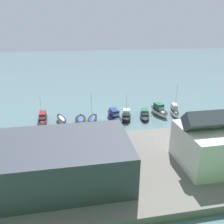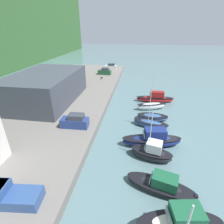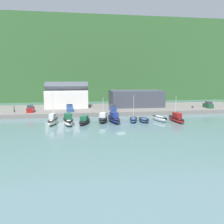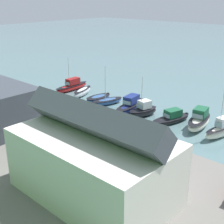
{
  "view_description": "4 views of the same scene",
  "coord_description": "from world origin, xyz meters",
  "px_view_note": "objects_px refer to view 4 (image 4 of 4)",
  "views": [
    {
      "loc": [
        7.45,
        49.29,
        21.0
      ],
      "look_at": [
        -0.78,
        2.94,
        2.45
      ],
      "focal_mm": 35.0,
      "sensor_mm": 36.0,
      "label": 1
    },
    {
      "loc": [
        -22.51,
        4.83,
        15.25
      ],
      "look_at": [
        4.0,
        8.85,
        2.18
      ],
      "focal_mm": 28.0,
      "sensor_mm": 36.0,
      "label": 2
    },
    {
      "loc": [
        -10.06,
        -53.42,
        11.97
      ],
      "look_at": [
        -1.74,
        4.0,
        2.45
      ],
      "focal_mm": 35.0,
      "sensor_mm": 36.0,
      "label": 3
    },
    {
      "loc": [
        -32.19,
        40.61,
        18.43
      ],
      "look_at": [
        -3.57,
        9.11,
        2.32
      ],
      "focal_mm": 50.0,
      "sensor_mm": 36.0,
      "label": 4
    }
  ],
  "objects_px": {
    "pickup_truck_0": "(140,150)",
    "moored_boat_7": "(82,92)",
    "moored_boat_3": "(143,110)",
    "moored_boat_4": "(130,106)",
    "moored_boat_1": "(199,121)",
    "moored_boat_0": "(222,129)",
    "moored_boat_2": "(171,118)",
    "moored_boat_5": "(107,101)",
    "parked_car_3": "(71,116)",
    "moored_boat_8": "(72,86)",
    "moored_boat_6": "(98,98)"
  },
  "relations": [
    {
      "from": "moored_boat_1",
      "to": "moored_boat_2",
      "type": "xyz_separation_m",
      "value": [
        4.07,
        1.02,
        -0.38
      ]
    },
    {
      "from": "moored_boat_2",
      "to": "moored_boat_8",
      "type": "xyz_separation_m",
      "value": [
        24.32,
        -1.06,
        0.17
      ]
    },
    {
      "from": "pickup_truck_0",
      "to": "moored_boat_7",
      "type": "bearing_deg",
      "value": -34.93
    },
    {
      "from": "pickup_truck_0",
      "to": "moored_boat_3",
      "type": "bearing_deg",
      "value": -60.4
    },
    {
      "from": "parked_car_3",
      "to": "moored_boat_7",
      "type": "bearing_deg",
      "value": -50.3
    },
    {
      "from": "moored_boat_1",
      "to": "moored_boat_8",
      "type": "xyz_separation_m",
      "value": [
        28.39,
        -0.04,
        -0.21
      ]
    },
    {
      "from": "moored_boat_8",
      "to": "parked_car_3",
      "type": "bearing_deg",
      "value": 136.71
    },
    {
      "from": "moored_boat_1",
      "to": "moored_boat_3",
      "type": "xyz_separation_m",
      "value": [
        8.9,
        1.74,
        -0.14
      ]
    },
    {
      "from": "moored_boat_3",
      "to": "moored_boat_7",
      "type": "bearing_deg",
      "value": 11.55
    },
    {
      "from": "moored_boat_0",
      "to": "moored_boat_1",
      "type": "relative_size",
      "value": 1.12
    },
    {
      "from": "moored_boat_4",
      "to": "moored_boat_5",
      "type": "relative_size",
      "value": 1.22
    },
    {
      "from": "moored_boat_1",
      "to": "moored_boat_7",
      "type": "xyz_separation_m",
      "value": [
        24.06,
        1.04,
        -0.31
      ]
    },
    {
      "from": "moored_boat_3",
      "to": "moored_boat_5",
      "type": "distance_m",
      "value": 8.14
    },
    {
      "from": "moored_boat_2",
      "to": "parked_car_3",
      "type": "relative_size",
      "value": 1.75
    },
    {
      "from": "moored_boat_2",
      "to": "moored_boat_5",
      "type": "xyz_separation_m",
      "value": [
        12.95,
        0.47,
        -0.13
      ]
    },
    {
      "from": "moored_boat_2",
      "to": "moored_boat_7",
      "type": "relative_size",
      "value": 1.23
    },
    {
      "from": "moored_boat_1",
      "to": "parked_car_3",
      "type": "distance_m",
      "value": 18.73
    },
    {
      "from": "moored_boat_4",
      "to": "moored_boat_5",
      "type": "xyz_separation_m",
      "value": [
        5.28,
        -0.07,
        -0.41
      ]
    },
    {
      "from": "moored_boat_1",
      "to": "moored_boat_3",
      "type": "height_order",
      "value": "moored_boat_3"
    },
    {
      "from": "moored_boat_3",
      "to": "moored_boat_6",
      "type": "bearing_deg",
      "value": 10.45
    },
    {
      "from": "moored_boat_6",
      "to": "pickup_truck_0",
      "type": "relative_size",
      "value": 1.13
    },
    {
      "from": "moored_boat_0",
      "to": "pickup_truck_0",
      "type": "distance_m",
      "value": 14.3
    },
    {
      "from": "moored_boat_2",
      "to": "moored_boat_6",
      "type": "relative_size",
      "value": 1.35
    },
    {
      "from": "moored_boat_2",
      "to": "moored_boat_6",
      "type": "distance_m",
      "value": 15.69
    },
    {
      "from": "moored_boat_5",
      "to": "parked_car_3",
      "type": "bearing_deg",
      "value": 124.78
    },
    {
      "from": "moored_boat_3",
      "to": "moored_boat_6",
      "type": "xyz_separation_m",
      "value": [
        10.86,
        -0.71,
        -0.46
      ]
    },
    {
      "from": "moored_boat_1",
      "to": "moored_boat_0",
      "type": "bearing_deg",
      "value": 158.67
    },
    {
      "from": "moored_boat_2",
      "to": "parked_car_3",
      "type": "bearing_deg",
      "value": 68.88
    },
    {
      "from": "moored_boat_1",
      "to": "moored_boat_6",
      "type": "bearing_deg",
      "value": -6.68
    },
    {
      "from": "parked_car_3",
      "to": "moored_boat_2",
      "type": "bearing_deg",
      "value": -128.63
    },
    {
      "from": "moored_boat_3",
      "to": "moored_boat_4",
      "type": "relative_size",
      "value": 0.77
    },
    {
      "from": "moored_boat_1",
      "to": "moored_boat_3",
      "type": "bearing_deg",
      "value": 1.4
    },
    {
      "from": "moored_boat_4",
      "to": "moored_boat_0",
      "type": "bearing_deg",
      "value": 174.2
    },
    {
      "from": "moored_boat_7",
      "to": "moored_boat_8",
      "type": "relative_size",
      "value": 0.72
    },
    {
      "from": "moored_boat_1",
      "to": "moored_boat_2",
      "type": "bearing_deg",
      "value": 4.39
    },
    {
      "from": "moored_boat_7",
      "to": "parked_car_3",
      "type": "distance_m",
      "value": 16.43
    },
    {
      "from": "moored_boat_7",
      "to": "pickup_truck_0",
      "type": "bearing_deg",
      "value": 132.83
    },
    {
      "from": "moored_boat_0",
      "to": "pickup_truck_0",
      "type": "xyz_separation_m",
      "value": [
        3.53,
        13.83,
        0.99
      ]
    },
    {
      "from": "moored_boat_8",
      "to": "parked_car_3",
      "type": "height_order",
      "value": "moored_boat_8"
    },
    {
      "from": "moored_boat_0",
      "to": "moored_boat_2",
      "type": "distance_m",
      "value": 7.84
    },
    {
      "from": "moored_boat_0",
      "to": "moored_boat_3",
      "type": "distance_m",
      "value": 12.69
    },
    {
      "from": "moored_boat_2",
      "to": "moored_boat_1",
      "type": "bearing_deg",
      "value": -150.42
    },
    {
      "from": "moored_boat_3",
      "to": "moored_boat_0",
      "type": "bearing_deg",
      "value": -161.45
    },
    {
      "from": "moored_boat_5",
      "to": "pickup_truck_0",
      "type": "distance_m",
      "value": 21.72
    },
    {
      "from": "moored_boat_5",
      "to": "moored_boat_8",
      "type": "relative_size",
      "value": 0.83
    },
    {
      "from": "moored_boat_4",
      "to": "moored_boat_5",
      "type": "bearing_deg",
      "value": -9.44
    },
    {
      "from": "moored_boat_1",
      "to": "moored_boat_4",
      "type": "bearing_deg",
      "value": -2.12
    },
    {
      "from": "moored_boat_5",
      "to": "moored_boat_7",
      "type": "height_order",
      "value": "moored_boat_5"
    },
    {
      "from": "moored_boat_3",
      "to": "moored_boat_4",
      "type": "distance_m",
      "value": 2.85
    },
    {
      "from": "moored_boat_1",
      "to": "moored_boat_5",
      "type": "height_order",
      "value": "moored_boat_5"
    }
  ]
}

